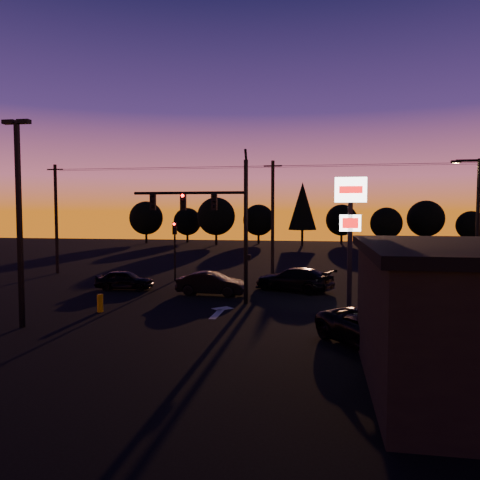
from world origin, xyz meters
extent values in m
plane|color=black|center=(0.00, 0.00, 0.00)|extent=(120.00, 120.00, 0.00)
cube|color=beige|center=(0.50, 1.00, 0.01)|extent=(0.35, 2.20, 0.01)
cube|color=beige|center=(0.50, 2.40, 0.01)|extent=(1.20, 1.20, 0.01)
cylinder|color=black|center=(1.50, 4.00, 4.00)|extent=(0.24, 0.24, 8.00)
cylinder|color=black|center=(1.50, 4.00, 8.20)|extent=(0.14, 0.52, 0.76)
cylinder|color=black|center=(-1.75, 4.00, 6.20)|extent=(6.50, 0.16, 0.16)
cube|color=black|center=(-0.30, 4.00, 5.70)|extent=(0.32, 0.22, 0.95)
sphere|color=black|center=(-0.30, 3.87, 6.05)|extent=(0.18, 0.18, 0.18)
sphere|color=black|center=(-0.30, 3.87, 5.75)|extent=(0.18, 0.18, 0.18)
sphere|color=black|center=(-0.30, 3.87, 5.45)|extent=(0.18, 0.18, 0.18)
cube|color=black|center=(-2.10, 4.00, 5.70)|extent=(0.32, 0.22, 0.95)
sphere|color=#FF0705|center=(-2.10, 3.87, 6.05)|extent=(0.18, 0.18, 0.18)
sphere|color=black|center=(-2.10, 3.87, 5.75)|extent=(0.18, 0.18, 0.18)
sphere|color=black|center=(-2.10, 3.87, 5.45)|extent=(0.18, 0.18, 0.18)
cube|color=black|center=(-3.90, 4.00, 5.70)|extent=(0.32, 0.22, 0.95)
sphere|color=black|center=(-3.90, 3.87, 6.05)|extent=(0.18, 0.18, 0.18)
sphere|color=black|center=(-3.90, 3.87, 5.75)|extent=(0.18, 0.18, 0.18)
sphere|color=black|center=(-3.90, 3.87, 5.45)|extent=(0.18, 0.18, 0.18)
cube|color=black|center=(1.68, 4.00, 2.60)|extent=(0.22, 0.18, 0.28)
cylinder|color=black|center=(-5.00, 11.50, 1.80)|extent=(0.14, 0.14, 3.60)
cube|color=black|center=(-5.00, 11.50, 3.90)|extent=(0.30, 0.20, 0.90)
sphere|color=#FF0705|center=(-5.00, 11.38, 4.22)|extent=(0.18, 0.18, 0.18)
sphere|color=black|center=(-5.00, 11.38, 3.94)|extent=(0.18, 0.18, 0.18)
sphere|color=black|center=(-5.00, 11.38, 3.66)|extent=(0.18, 0.18, 0.18)
cube|color=black|center=(-7.50, -3.00, 4.50)|extent=(0.18, 0.18, 9.00)
cube|color=black|center=(-7.85, -3.00, 9.05)|extent=(0.55, 0.30, 0.18)
cube|color=black|center=(-7.15, -3.00, 9.05)|extent=(0.55, 0.30, 0.18)
cube|color=black|center=(7.00, 1.50, 3.20)|extent=(0.22, 0.22, 6.40)
cube|color=white|center=(7.00, 1.50, 6.20)|extent=(1.50, 0.25, 1.20)
cube|color=red|center=(7.00, 1.36, 6.20)|extent=(1.10, 0.02, 0.35)
cube|color=white|center=(7.00, 1.50, 4.60)|extent=(1.00, 0.22, 0.80)
cube|color=red|center=(7.00, 1.37, 4.60)|extent=(0.75, 0.02, 0.50)
cylinder|color=black|center=(14.00, 5.50, 4.00)|extent=(0.20, 0.20, 8.00)
cylinder|color=black|center=(13.40, 5.50, 7.90)|extent=(1.20, 0.14, 0.14)
cube|color=black|center=(12.80, 5.50, 7.85)|extent=(0.50, 0.22, 0.14)
plane|color=#FFB759|center=(12.80, 5.50, 7.77)|extent=(0.35, 0.35, 0.00)
cylinder|color=black|center=(-16.00, 14.00, 4.50)|extent=(0.26, 0.26, 9.00)
cube|color=black|center=(-16.00, 14.00, 8.60)|extent=(1.40, 0.10, 0.10)
cylinder|color=black|center=(2.00, 14.00, 4.50)|extent=(0.26, 0.26, 9.00)
cube|color=black|center=(2.00, 14.00, 8.60)|extent=(1.40, 0.10, 0.10)
cylinder|color=black|center=(-7.00, 13.40, 8.55)|extent=(18.00, 0.02, 0.02)
cylinder|color=black|center=(-7.00, 14.00, 8.60)|extent=(18.00, 0.02, 0.02)
cylinder|color=black|center=(-7.00, 14.60, 8.55)|extent=(18.00, 0.02, 0.02)
cylinder|color=black|center=(11.00, 13.40, 8.55)|extent=(18.00, 0.02, 0.02)
cylinder|color=black|center=(11.00, 14.00, 8.60)|extent=(18.00, 0.02, 0.02)
cylinder|color=black|center=(11.00, 14.60, 8.55)|extent=(18.00, 0.02, 0.02)
cube|color=black|center=(9.00, -3.48, 1.40)|extent=(2.20, 0.05, 1.60)
cylinder|color=#D79903|center=(-5.54, 0.56, 0.45)|extent=(0.30, 0.30, 0.91)
cylinder|color=black|center=(-22.00, 50.00, 0.81)|extent=(0.36, 0.36, 1.62)
sphere|color=black|center=(-22.00, 50.00, 4.06)|extent=(5.36, 5.36, 5.36)
cylinder|color=black|center=(-16.00, 53.00, 0.69)|extent=(0.36, 0.36, 1.38)
sphere|color=black|center=(-16.00, 53.00, 3.44)|extent=(4.54, 4.54, 4.54)
cylinder|color=black|center=(-10.00, 48.00, 0.88)|extent=(0.36, 0.36, 1.75)
sphere|color=black|center=(-10.00, 48.00, 4.38)|extent=(5.77, 5.78, 5.78)
cylinder|color=black|center=(-4.00, 52.00, 0.75)|extent=(0.36, 0.36, 1.50)
sphere|color=black|center=(-4.00, 52.00, 3.75)|extent=(4.95, 4.95, 4.95)
cylinder|color=black|center=(3.00, 49.00, 1.19)|extent=(0.36, 0.36, 2.38)
cone|color=black|center=(3.00, 49.00, 5.94)|extent=(4.18, 4.18, 7.12)
cylinder|color=black|center=(9.00, 54.00, 0.75)|extent=(0.36, 0.36, 1.50)
sphere|color=black|center=(9.00, 54.00, 3.75)|extent=(4.95, 4.95, 4.95)
cylinder|color=black|center=(15.00, 48.00, 0.69)|extent=(0.36, 0.36, 1.38)
sphere|color=black|center=(15.00, 48.00, 3.44)|extent=(4.54, 4.54, 4.54)
cylinder|color=black|center=(21.00, 51.00, 0.81)|extent=(0.36, 0.36, 1.62)
sphere|color=black|center=(21.00, 51.00, 4.06)|extent=(5.36, 5.36, 5.36)
cylinder|color=black|center=(27.00, 50.00, 0.62)|extent=(0.36, 0.36, 1.25)
sphere|color=black|center=(27.00, 50.00, 3.12)|extent=(4.12, 4.12, 4.12)
imported|color=black|center=(-7.09, 7.21, 0.64)|extent=(3.84, 1.69, 1.29)
imported|color=black|center=(-1.00, 6.29, 0.71)|extent=(4.39, 1.84, 1.41)
imported|color=black|center=(3.94, 8.58, 0.76)|extent=(5.65, 4.02, 1.52)
imported|color=black|center=(7.70, -3.70, 0.73)|extent=(4.95, 5.74, 1.47)
camera|label=1|loc=(5.54, -21.65, 5.18)|focal=35.00mm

